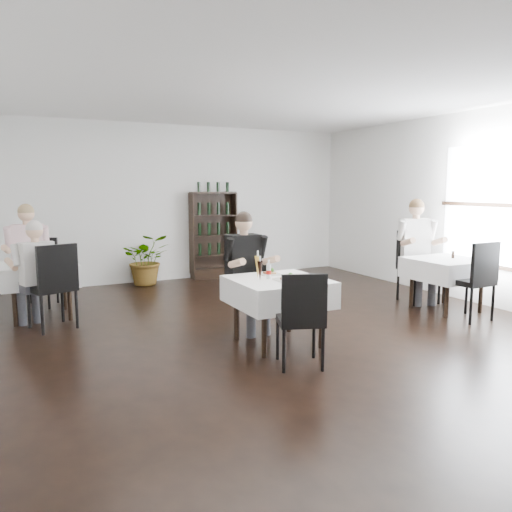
% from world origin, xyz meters
% --- Properties ---
extents(room_shell, '(9.00, 9.00, 9.00)m').
position_xyz_m(room_shell, '(0.00, 0.00, 1.50)').
color(room_shell, black).
rests_on(room_shell, ground).
extents(window_right, '(0.06, 2.30, 1.85)m').
position_xyz_m(window_right, '(3.48, 0.00, 1.50)').
color(window_right, white).
rests_on(window_right, room_shell).
extents(wine_shelf, '(0.90, 0.28, 1.75)m').
position_xyz_m(wine_shelf, '(0.60, 4.31, 0.85)').
color(wine_shelf, black).
rests_on(wine_shelf, ground).
extents(main_table, '(1.03, 1.03, 0.77)m').
position_xyz_m(main_table, '(-0.30, 0.00, 0.62)').
color(main_table, black).
rests_on(main_table, ground).
extents(left_table, '(0.98, 0.98, 0.77)m').
position_xyz_m(left_table, '(-2.70, 2.50, 0.62)').
color(left_table, black).
rests_on(left_table, ground).
extents(right_table, '(0.98, 0.98, 0.77)m').
position_xyz_m(right_table, '(2.70, 0.30, 0.62)').
color(right_table, black).
rests_on(right_table, ground).
extents(potted_tree, '(0.97, 0.88, 0.95)m').
position_xyz_m(potted_tree, '(-0.78, 4.20, 0.48)').
color(potted_tree, '#29531C').
rests_on(potted_tree, ground).
extents(main_chair_far, '(0.53, 0.53, 0.87)m').
position_xyz_m(main_chair_far, '(-0.34, 0.62, 0.50)').
color(main_chair_far, black).
rests_on(main_chair_far, ground).
extents(main_chair_near, '(0.58, 0.58, 0.99)m').
position_xyz_m(main_chair_near, '(-0.47, -0.80, 0.56)').
color(main_chair_near, black).
rests_on(main_chair_near, ground).
extents(left_chair_far, '(0.62, 0.62, 1.04)m').
position_xyz_m(left_chair_far, '(-2.66, 3.31, 0.59)').
color(left_chair_far, black).
rests_on(left_chair_far, ground).
extents(left_chair_near, '(0.64, 0.64, 1.11)m').
position_xyz_m(left_chair_near, '(-2.57, 1.76, 0.63)').
color(left_chair_near, black).
rests_on(left_chair_near, ground).
extents(right_chair_far, '(0.59, 0.59, 1.13)m').
position_xyz_m(right_chair_far, '(2.73, 0.96, 0.64)').
color(right_chair_far, black).
rests_on(right_chair_far, ground).
extents(right_chair_near, '(0.51, 0.51, 1.09)m').
position_xyz_m(right_chair_near, '(2.59, -0.30, 0.62)').
color(right_chair_near, black).
rests_on(right_chair_near, ground).
extents(diner_main, '(0.59, 0.59, 1.51)m').
position_xyz_m(diner_main, '(-0.39, 0.65, 0.88)').
color(diner_main, '#3E3F46').
rests_on(diner_main, ground).
extents(diner_left_far, '(0.63, 0.66, 1.57)m').
position_xyz_m(diner_left_far, '(-2.82, 3.01, 0.91)').
color(diner_left_far, '#3E3F46').
rests_on(diner_left_far, ground).
extents(diner_left_near, '(0.59, 0.63, 1.40)m').
position_xyz_m(diner_left_near, '(-2.78, 1.94, 0.81)').
color(diner_left_near, '#3E3F46').
rests_on(diner_left_near, ground).
extents(diner_right_far, '(0.69, 0.73, 1.63)m').
position_xyz_m(diner_right_far, '(2.72, 0.93, 0.95)').
color(diner_right_far, '#3E3F46').
rests_on(diner_right_far, ground).
extents(plate_far, '(0.26, 0.26, 0.07)m').
position_xyz_m(plate_far, '(-0.25, 0.29, 0.79)').
color(plate_far, white).
rests_on(plate_far, main_table).
extents(plate_near, '(0.27, 0.27, 0.08)m').
position_xyz_m(plate_near, '(-0.25, -0.15, 0.79)').
color(plate_near, white).
rests_on(plate_near, main_table).
extents(pilsner_dark, '(0.07, 0.07, 0.28)m').
position_xyz_m(pilsner_dark, '(-0.55, -0.03, 0.89)').
color(pilsner_dark, black).
rests_on(pilsner_dark, main_table).
extents(pilsner_lager, '(0.08, 0.08, 0.32)m').
position_xyz_m(pilsner_lager, '(-0.49, 0.14, 0.90)').
color(pilsner_lager, gold).
rests_on(pilsner_lager, main_table).
extents(coke_bottle, '(0.06, 0.06, 0.22)m').
position_xyz_m(coke_bottle, '(-0.40, 0.05, 0.86)').
color(coke_bottle, silver).
rests_on(coke_bottle, main_table).
extents(napkin_cutlery, '(0.18, 0.18, 0.02)m').
position_xyz_m(napkin_cutlery, '(0.05, -0.15, 0.78)').
color(napkin_cutlery, black).
rests_on(napkin_cutlery, main_table).
extents(pepper_mill, '(0.05, 0.05, 0.11)m').
position_xyz_m(pepper_mill, '(2.83, 0.31, 0.82)').
color(pepper_mill, black).
rests_on(pepper_mill, right_table).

